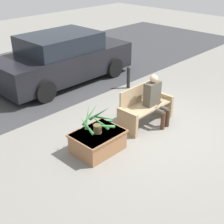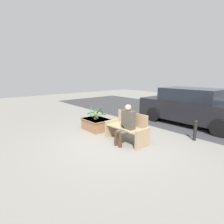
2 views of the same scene
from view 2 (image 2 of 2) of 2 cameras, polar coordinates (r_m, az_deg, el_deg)
ground_plane at (r=5.66m, az=1.62°, el=-10.00°), size 30.00×30.00×0.00m
road_surface at (r=9.92m, az=25.34°, el=-1.49°), size 20.00×6.00×0.01m
bench at (r=5.70m, az=4.97°, el=-5.43°), size 1.47×0.58×0.93m
person_seated at (r=5.40m, az=4.76°, el=-3.39°), size 0.42×0.59×1.24m
planter_box at (r=6.92m, az=-5.21°, el=-3.85°), size 1.04×0.80×0.44m
potted_plant at (r=6.80m, az=-5.29°, el=-0.21°), size 0.68×0.68×0.57m
parked_car at (r=8.35m, az=24.78°, el=1.55°), size 4.50×1.98×1.57m
bollard_post at (r=6.37m, az=25.53°, el=-5.25°), size 0.12×0.12×0.69m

